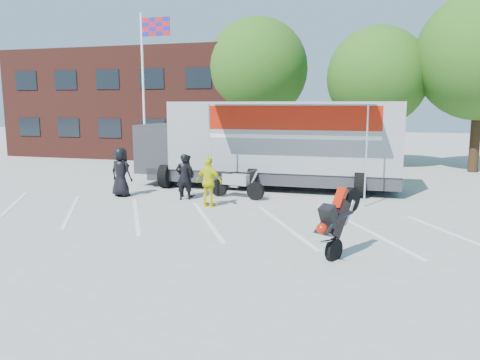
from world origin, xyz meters
The scene contains 13 objects.
ground centered at (0.00, 0.00, 0.00)m, with size 100.00×100.00×0.00m, color #A5A5A0.
parking_bay_lines centered at (0.00, 1.00, 0.01)m, with size 18.00×5.00×0.01m, color white.
office_building centered at (-10.00, 18.00, 3.50)m, with size 18.00×8.00×7.00m, color #4F2019.
flagpole centered at (-6.24, 10.00, 5.05)m, with size 1.61×0.12×8.00m.
tree_left centered at (-2.00, 16.00, 5.57)m, with size 6.12×6.12×8.64m.
tree_mid centered at (5.00, 15.00, 4.94)m, with size 5.44×5.44×7.68m.
transporter_truck centered at (0.92, 6.95, 0.00)m, with size 11.29×5.44×3.59m, color gray, non-canonical shape.
parked_motorcycle centered at (0.12, 4.50, 0.00)m, with size 0.75×2.26×1.18m, color #BABABF, non-canonical shape.
stunt_bike_rider centered at (4.50, -1.19, 0.00)m, with size 0.72×1.52×1.79m, color black, non-canonical shape.
spectator_leather_a centered at (-4.24, 3.62, 0.94)m, with size 0.92×0.60×1.87m, color black.
spectator_leather_b centered at (-1.67, 3.71, 0.85)m, with size 0.62×0.41×1.70m, color black.
spectator_leather_c centered at (-1.84, 4.27, 0.81)m, with size 0.79×0.61×1.62m, color black.
spectator_hivis centered at (-0.38, 2.82, 0.86)m, with size 1.01×0.42×1.72m, color #DEE30B.
Camera 1 is at (5.01, -12.06, 3.50)m, focal length 35.00 mm.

